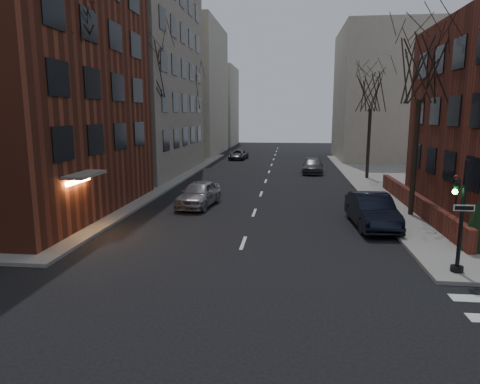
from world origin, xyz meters
name	(u,v)px	position (x,y,z in m)	size (l,w,h in m)	color
building_left_tan	(88,24)	(-17.00, 34.00, 14.00)	(18.00, 18.00, 28.00)	gray
low_wall_right	(415,202)	(9.30, 19.00, 0.65)	(0.35, 16.00, 1.00)	maroon
building_distant_la	(172,90)	(-15.00, 55.00, 9.00)	(14.00, 16.00, 18.00)	#B4AC98
building_distant_ra	(396,95)	(15.00, 50.00, 8.00)	(14.00, 14.00, 16.00)	#B4AC98
building_distant_lb	(208,107)	(-13.00, 72.00, 7.00)	(10.00, 12.00, 14.00)	#B4AC98
traffic_signal	(459,224)	(7.94, 8.99, 1.91)	(0.76, 0.44, 4.00)	black
tree_left_a	(66,55)	(-8.80, 14.00, 8.47)	(4.18, 4.18, 10.26)	#2D231C
tree_left_b	(147,70)	(-8.80, 26.00, 8.91)	(4.40, 4.40, 10.80)	#2D231C
tree_left_c	(190,92)	(-8.80, 40.00, 8.03)	(3.96, 3.96, 9.72)	#2D231C
tree_right_a	(421,69)	(8.80, 18.00, 8.03)	(3.96, 3.96, 9.72)	#2D231C
tree_right_b	(371,91)	(8.80, 32.00, 7.59)	(3.74, 3.74, 9.18)	#2D231C
streetlamp_near	(139,136)	(-8.20, 22.00, 4.24)	(0.36, 0.36, 6.28)	black
streetlamp_far	(200,127)	(-8.20, 42.00, 4.24)	(0.36, 0.36, 6.28)	black
parked_sedan	(372,211)	(6.20, 15.50, 0.85)	(1.80, 5.16, 1.70)	black
car_lane_silver	(199,194)	(-3.58, 19.36, 0.79)	(1.87, 4.65, 1.58)	#9C9BA1
car_lane_gray	(313,166)	(4.29, 35.60, 0.69)	(1.94, 4.77, 1.39)	#3B3B40
car_lane_far	(238,155)	(-4.44, 47.38, 0.59)	(1.95, 4.22, 1.17)	#403F44
evergreen_shrub	(476,225)	(9.66, 11.71, 1.18)	(1.24, 1.24, 2.06)	black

